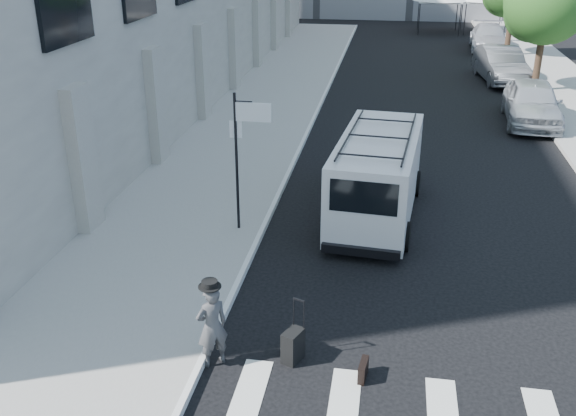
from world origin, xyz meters
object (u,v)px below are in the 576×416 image
(suitcase, at_px, (293,345))
(cargo_van, at_px, (378,174))
(businessman, at_px, (212,326))
(parked_car_b, at_px, (501,65))
(parked_car_c, at_px, (488,37))
(parked_car_a, at_px, (532,102))
(briefcase, at_px, (363,370))

(suitcase, xyz_separation_m, cargo_van, (1.23, 6.71, 0.84))
(businessman, height_order, parked_car_b, parked_car_b)
(suitcase, xyz_separation_m, parked_car_c, (7.21, 33.23, 0.46))
(businessman, relative_size, suitcase, 1.34)
(parked_car_b, height_order, parked_car_c, parked_car_b)
(parked_car_a, bearing_deg, cargo_van, -116.78)
(suitcase, bearing_deg, parked_car_a, 90.00)
(businessman, relative_size, parked_car_c, 0.30)
(businessman, xyz_separation_m, parked_car_a, (8.32, 16.84, 0.05))
(briefcase, bearing_deg, parked_car_c, 87.09)
(suitcase, height_order, parked_car_b, parked_car_b)
(suitcase, height_order, cargo_van, cargo_van)
(businessman, height_order, briefcase, businessman)
(businessman, xyz_separation_m, briefcase, (2.67, 0.02, -0.63))
(businessman, distance_m, parked_car_c, 34.64)
(cargo_van, bearing_deg, suitcase, -95.38)
(suitcase, distance_m, cargo_van, 6.88)
(briefcase, relative_size, parked_car_a, 0.09)
(suitcase, bearing_deg, parked_car_b, 97.10)
(parked_car_a, bearing_deg, suitcase, -109.38)
(businessman, relative_size, parked_car_b, 0.31)
(briefcase, relative_size, cargo_van, 0.07)
(briefcase, distance_m, parked_car_a, 17.76)
(briefcase, bearing_deg, cargo_van, 97.54)
(parked_car_b, bearing_deg, suitcase, -112.21)
(briefcase, xyz_separation_m, suitcase, (-1.28, 0.30, 0.15))
(businessman, bearing_deg, parked_car_c, -143.89)
(businessman, bearing_deg, parked_car_a, -155.79)
(briefcase, relative_size, parked_car_b, 0.09)
(businessman, relative_size, parked_car_a, 0.32)
(cargo_van, height_order, parked_car_c, cargo_van)
(suitcase, xyz_separation_m, parked_car_b, (6.74, 24.04, 0.52))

